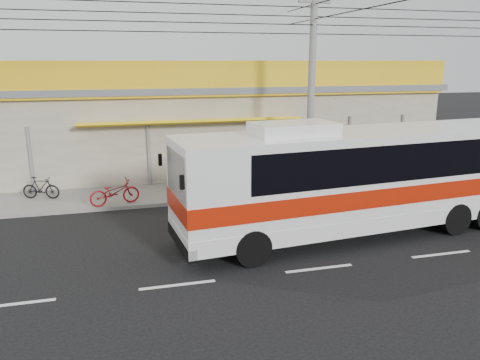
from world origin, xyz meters
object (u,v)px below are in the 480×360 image
Objects in this scene: motorbike_dark at (41,188)px; utility_pole at (314,19)px; motorbike_red at (115,192)px; coach_bus at (369,173)px.

utility_pole reaches higher than motorbike_dark.
motorbike_dark is (-2.95, 1.60, -0.05)m from motorbike_red.
motorbike_dark is 0.05× the size of utility_pole.
utility_pole is (10.92, -2.10, 6.65)m from motorbike_dark.
coach_bus is at bearing -86.26° from utility_pole.
coach_bus reaches higher than motorbike_red.
motorbike_red is 0.06× the size of utility_pole.
coach_bus is 6.81m from utility_pole.
utility_pole is at bearing 88.14° from coach_bus.
motorbike_red is at bearing -101.18° from motorbike_dark.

